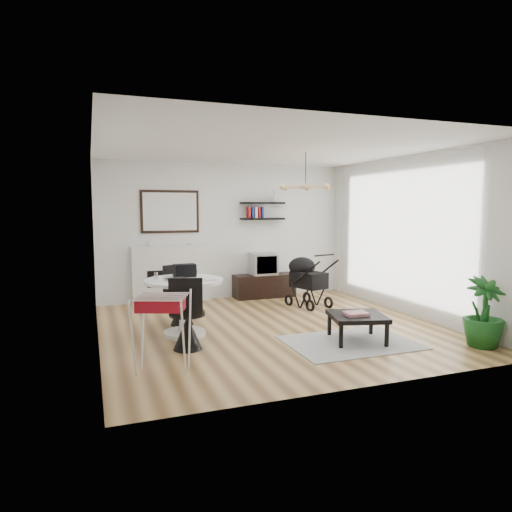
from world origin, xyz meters
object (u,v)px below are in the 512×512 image
object	(u,v)px
dining_table	(184,299)
potted_plant	(484,312)
drying_rack	(162,332)
tv_console	(264,286)
crt_tv	(263,264)
fireplace	(172,267)
stroller	(307,283)
coffee_table	(357,317)

from	to	relation	value
dining_table	potted_plant	bearing A→B (deg)	-27.47
drying_rack	potted_plant	world-z (taller)	potted_plant
tv_console	dining_table	bearing A→B (deg)	-132.81
crt_tv	drying_rack	world-z (taller)	crt_tv
fireplace	stroller	world-z (taller)	fireplace
fireplace	coffee_table	xyz separation A→B (m)	(1.92, -3.50, -0.35)
crt_tv	potted_plant	distance (m)	4.39
fireplace	crt_tv	bearing A→B (deg)	-4.85
fireplace	tv_console	size ratio (longest dim) A/B	1.73
tv_console	crt_tv	xyz separation A→B (m)	(-0.02, -0.00, 0.45)
dining_table	coffee_table	world-z (taller)	dining_table
dining_table	crt_tv	bearing A→B (deg)	47.49
tv_console	crt_tv	bearing A→B (deg)	-172.50
dining_table	stroller	xyz separation A→B (m)	(2.52, 1.19, -0.10)
dining_table	stroller	distance (m)	2.79
stroller	coffee_table	size ratio (longest dim) A/B	1.17
fireplace	potted_plant	world-z (taller)	fireplace
tv_console	crt_tv	world-z (taller)	crt_tv
crt_tv	drying_rack	distance (m)	4.45
stroller	potted_plant	size ratio (longest dim) A/B	1.11
crt_tv	coffee_table	world-z (taller)	crt_tv
potted_plant	crt_tv	bearing A→B (deg)	110.22
crt_tv	potted_plant	world-z (taller)	potted_plant
coffee_table	potted_plant	bearing A→B (deg)	-28.32
fireplace	dining_table	distance (m)	2.43
crt_tv	potted_plant	bearing A→B (deg)	-69.78
fireplace	stroller	size ratio (longest dim) A/B	2.11
fireplace	crt_tv	size ratio (longest dim) A/B	4.28
dining_table	drying_rack	xyz separation A→B (m)	(-0.51, -1.36, -0.08)
stroller	crt_tv	bearing A→B (deg)	97.07
drying_rack	stroller	world-z (taller)	stroller
coffee_table	potted_plant	world-z (taller)	potted_plant
tv_console	drying_rack	size ratio (longest dim) A/B	1.44
fireplace	drying_rack	world-z (taller)	fireplace
stroller	coffee_table	xyz separation A→B (m)	(-0.37, -2.29, -0.10)
crt_tv	potted_plant	size ratio (longest dim) A/B	0.55
fireplace	crt_tv	world-z (taller)	fireplace
crt_tv	coffee_table	distance (m)	3.37
drying_rack	coffee_table	world-z (taller)	drying_rack
stroller	potted_plant	distance (m)	3.24
tv_console	coffee_table	xyz separation A→B (m)	(0.07, -3.35, 0.10)
stroller	fireplace	bearing A→B (deg)	135.76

